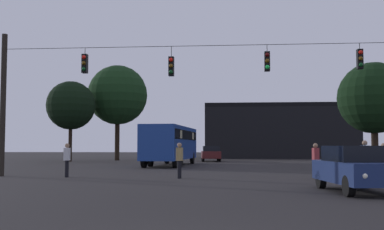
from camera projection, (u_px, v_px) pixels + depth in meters
The scene contains 14 objects.
ground_plane at pixel (220, 169), 31.49m from camera, with size 168.00×168.00×0.00m, color black.
overhead_signal_span at pixel (216, 92), 23.15m from camera, with size 21.79×0.44×7.22m.
city_bus at pixel (171, 142), 37.08m from camera, with size 3.18×11.13×3.00m.
car_near_right at pixel (357, 168), 15.59m from camera, with size 2.24×4.47×1.52m.
car_far_left at pixel (211, 153), 47.02m from camera, with size 2.16×4.45×1.52m.
pedestrian_crossing_left at pixel (67, 158), 23.03m from camera, with size 0.26×0.37×1.64m.
pedestrian_crossing_center at pixel (179, 158), 22.15m from camera, with size 0.31×0.40×1.67m.
pedestrian_near_bus at pixel (384, 161), 18.44m from camera, with size 0.35×0.42×1.63m.
pedestrian_trailing at pixel (365, 157), 21.84m from camera, with size 0.35×0.42×1.77m.
pedestrian_far_side at pixel (316, 159), 22.10m from camera, with size 0.29×0.39×1.64m.
corner_building at pixel (279, 131), 59.77m from camera, with size 18.40×8.03×6.69m.
tree_left_silhouette at pixel (71, 106), 46.72m from camera, with size 4.79×4.79×7.91m.
tree_behind_building at pixel (374, 98), 31.39m from camera, with size 4.73×4.73×7.06m.
tree_right_far at pixel (118, 95), 50.57m from camera, with size 6.33×6.33×10.12m.
Camera 1 is at (0.77, -7.20, 1.51)m, focal length 44.41 mm.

